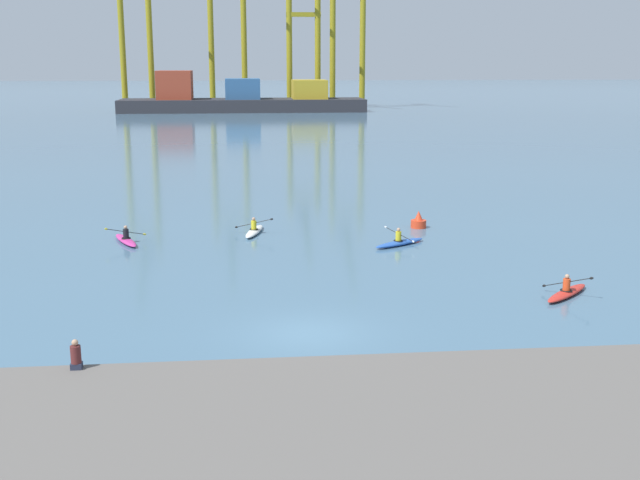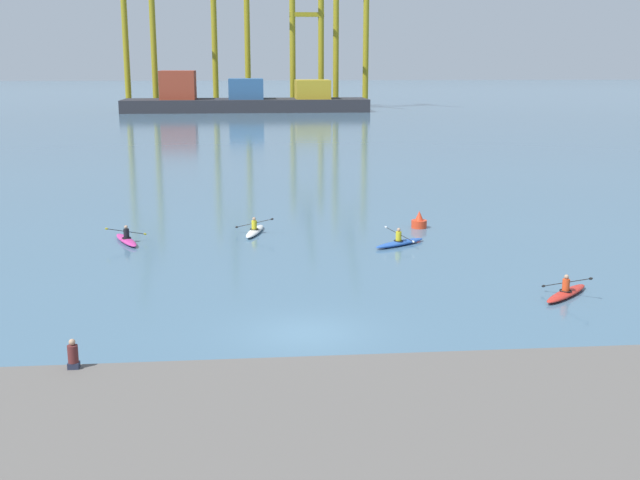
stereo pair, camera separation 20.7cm
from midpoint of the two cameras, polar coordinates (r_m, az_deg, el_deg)
ground_plane at (r=28.05m, az=-0.79°, el=-6.83°), size 800.00×800.00×0.00m
container_barge at (r=156.20m, az=-5.59°, el=10.15°), size 47.40×10.92×7.85m
gantry_crane_west at (r=167.07m, az=-13.08°, el=16.02°), size 6.73×19.78×38.41m
gantry_crane_west_mid at (r=170.15m, az=-6.50°, el=15.89°), size 8.05×19.49×36.24m
gantry_crane_east_mid at (r=165.10m, az=-0.91°, el=14.92°), size 7.07×19.82×30.03m
gantry_crane_east at (r=167.00m, az=2.33°, el=15.74°), size 7.44×17.85×36.80m
channel_buoy at (r=45.98m, az=7.34°, el=1.32°), size 0.90×0.90×1.00m
kayak_white at (r=44.25m, az=-4.63°, el=0.69°), size 2.18×3.44×0.95m
kayak_red at (r=33.91m, az=17.63°, el=-3.65°), size 2.88×2.77×1.04m
kayak_magenta at (r=43.16m, az=-13.76°, el=0.05°), size 2.08×3.36×0.95m
kayak_blue at (r=41.46m, az=5.95°, el=-0.16°), size 3.17×2.38×0.95m
seated_onlooker at (r=23.90m, az=-17.27°, el=-8.01°), size 0.32×0.30×0.90m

